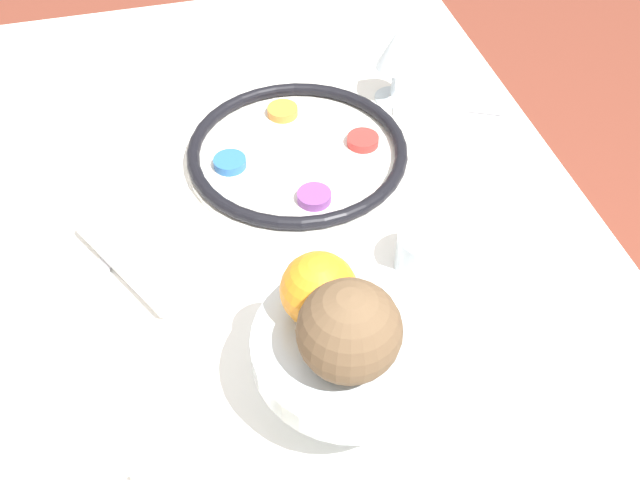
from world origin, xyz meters
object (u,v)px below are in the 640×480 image
(seder_plate, at_px, (297,152))
(wine_glass, at_px, (396,51))
(napkin_roll, at_px, (127,263))
(fruit_stand, at_px, (352,350))
(orange_fruit, at_px, (319,290))
(cup_mid, at_px, (426,252))
(coconut, at_px, (349,331))

(seder_plate, distance_m, wine_glass, 0.24)
(seder_plate, distance_m, napkin_roll, 0.32)
(wine_glass, xyz_separation_m, napkin_roll, (0.28, -0.47, -0.07))
(fruit_stand, bearing_deg, napkin_roll, -137.43)
(orange_fruit, bearing_deg, napkin_roll, -136.09)
(cup_mid, bearing_deg, coconut, -40.49)
(seder_plate, relative_size, coconut, 3.19)
(orange_fruit, bearing_deg, seder_plate, 170.41)
(fruit_stand, height_order, orange_fruit, orange_fruit)
(fruit_stand, bearing_deg, coconut, -25.72)
(orange_fruit, distance_m, cup_mid, 0.25)
(wine_glass, height_order, cup_mid, wine_glass)
(orange_fruit, relative_size, napkin_roll, 0.43)
(wine_glass, relative_size, cup_mid, 1.65)
(wine_glass, distance_m, cup_mid, 0.39)
(seder_plate, bearing_deg, orange_fruit, -9.59)
(seder_plate, height_order, wine_glass, wine_glass)
(coconut, bearing_deg, napkin_roll, -142.01)
(wine_glass, distance_m, napkin_roll, 0.55)
(napkin_roll, bearing_deg, seder_plate, 121.65)
(orange_fruit, distance_m, napkin_roll, 0.33)
(orange_fruit, xyz_separation_m, cup_mid, (-0.12, 0.18, -0.12))
(coconut, xyz_separation_m, napkin_roll, (-0.28, -0.22, -0.15))
(seder_plate, relative_size, napkin_roll, 1.77)
(seder_plate, height_order, napkin_roll, napkin_roll)
(seder_plate, relative_size, cup_mid, 4.28)
(coconut, bearing_deg, seder_plate, 173.53)
(coconut, distance_m, napkin_roll, 0.39)
(wine_glass, xyz_separation_m, cup_mid, (0.37, -0.08, -0.06))
(seder_plate, height_order, cup_mid, cup_mid)
(cup_mid, bearing_deg, napkin_roll, -103.24)
(wine_glass, distance_m, orange_fruit, 0.57)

